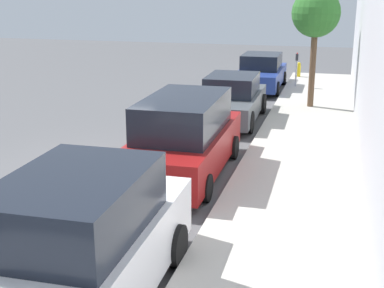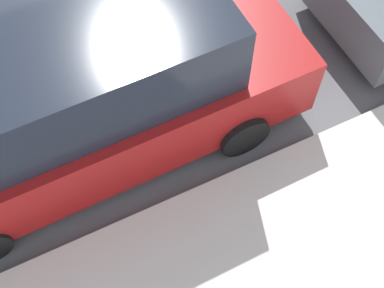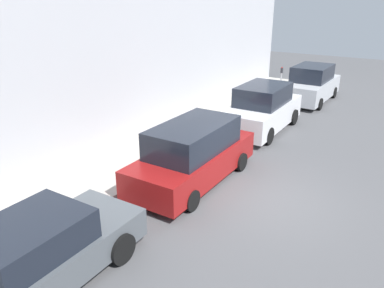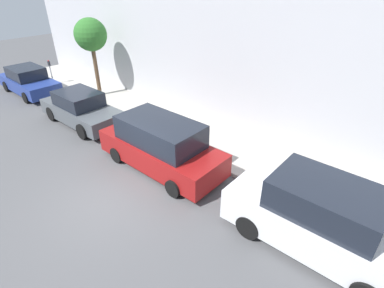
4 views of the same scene
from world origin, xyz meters
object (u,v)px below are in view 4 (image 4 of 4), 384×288
object	(u,v)px
parked_suv_second	(321,219)
street_tree	(91,36)
parked_minivan_third	(161,145)
parked_sedan_fourth	(81,109)
parked_sedan_fifth	(29,81)
parking_meter_far	(50,69)
fire_hydrant	(32,70)

from	to	relation	value
parked_suv_second	street_tree	xyz separation A→B (m)	(2.36, 13.63, 2.49)
parked_minivan_third	parked_sedan_fourth	xyz separation A→B (m)	(0.05, 5.56, -0.20)
parked_sedan_fifth	parking_meter_far	world-z (taller)	parking_meter_far
parked_sedan_fourth	street_tree	xyz separation A→B (m)	(2.47, 2.33, 2.70)
parked_sedan_fourth	street_tree	distance (m)	4.34
fire_hydrant	parking_meter_far	bearing A→B (deg)	-87.94
street_tree	parked_sedan_fifth	bearing A→B (deg)	122.56
parked_minivan_third	parked_sedan_fourth	distance (m)	5.57
parked_minivan_third	parked_sedan_fifth	world-z (taller)	parked_minivan_third
parked_suv_second	parked_minivan_third	distance (m)	5.75
parked_minivan_third	parked_sedan_fifth	xyz separation A→B (m)	(0.16, 11.58, -0.20)
parked_sedan_fourth	parking_meter_far	bearing A→B (deg)	75.49
parked_sedan_fifth	parking_meter_far	bearing A→B (deg)	8.86
parked_sedan_fifth	parked_minivan_third	bearing A→B (deg)	-90.80
parked_sedan_fourth	parked_sedan_fifth	size ratio (longest dim) A/B	1.01
parked_suv_second	parked_minivan_third	bearing A→B (deg)	91.64
parked_sedan_fourth	parking_meter_far	size ratio (longest dim) A/B	3.09
parked_suv_second	parking_meter_far	size ratio (longest dim) A/B	3.30
parked_minivan_third	parked_sedan_fourth	bearing A→B (deg)	89.52
parked_sedan_fifth	parked_sedan_fourth	bearing A→B (deg)	-91.09
parked_sedan_fifth	fire_hydrant	world-z (taller)	parked_sedan_fifth
street_tree	fire_hydrant	size ratio (longest dim) A/B	6.04
parked_minivan_third	street_tree	world-z (taller)	street_tree
parking_meter_far	parked_suv_second	bearing A→B (deg)	-94.89
parked_sedan_fifth	street_tree	bearing A→B (deg)	-57.44
fire_hydrant	parked_sedan_fourth	bearing A→B (deg)	-99.55
parking_meter_far	fire_hydrant	xyz separation A→B (m)	(-0.10, 2.78, -0.56)
parked_sedan_fifth	parking_meter_far	size ratio (longest dim) A/B	3.07
parked_minivan_third	parking_meter_far	distance (m)	11.94
parked_sedan_fourth	street_tree	bearing A→B (deg)	43.22
parked_suv_second	parking_meter_far	bearing A→B (deg)	85.11
parked_minivan_third	parking_meter_far	size ratio (longest dim) A/B	3.36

